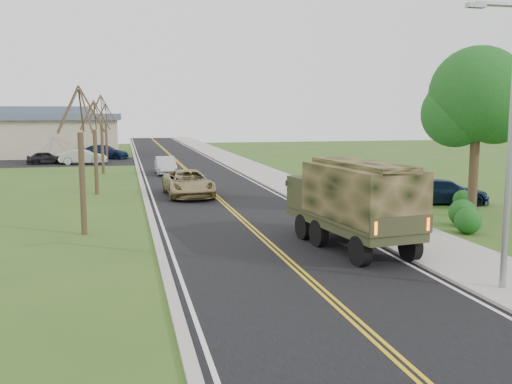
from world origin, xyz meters
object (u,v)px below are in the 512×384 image
object	(u,v)px
military_truck	(353,199)
suv_champagne	(188,183)
sedan_silver	(165,166)
pickup_navy	(445,192)

from	to	relation	value
military_truck	suv_champagne	world-z (taller)	military_truck
sedan_silver	military_truck	bearing A→B (deg)	-80.39
suv_champagne	sedan_silver	distance (m)	12.69
sedan_silver	suv_champagne	bearing A→B (deg)	-88.45
sedan_silver	pickup_navy	size ratio (longest dim) A/B	0.94
sedan_silver	pickup_navy	xyz separation A→B (m)	(13.93, -18.66, -0.04)
military_truck	suv_champagne	distance (m)	15.33
suv_champagne	sedan_silver	size ratio (longest dim) A/B	1.31
suv_champagne	sedan_silver	xyz separation A→B (m)	(-0.44, 12.68, -0.08)
military_truck	pickup_navy	size ratio (longest dim) A/B	1.47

